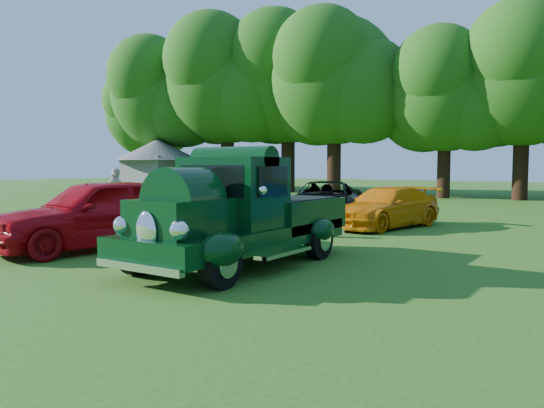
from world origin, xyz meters
The scene contains 11 objects.
ground centered at (0.00, 0.00, 0.00)m, with size 120.00×120.00×0.00m, color #275313.
hero_pickup centered at (1.26, 0.53, 0.90)m, with size 2.47×5.30×2.07m.
red_convertible centered at (-2.73, 0.32, 0.82)m, with size 1.95×4.84×1.65m, color #A9070F.
back_car_lime centered at (-7.07, 6.97, 0.65)m, with size 1.37×3.93×1.29m, color #3ACC1B.
back_car_black centered at (-1.07, 8.33, 0.69)m, with size 2.30×4.99×1.39m, color black.
back_car_orange centered at (1.24, 7.96, 0.63)m, with size 1.75×4.31×1.25m, color orange.
spectator_pink centered at (-2.49, 3.52, 0.91)m, with size 0.67×0.44×1.83m, color #E75F67.
spectator_grey centered at (-1.60, 3.92, 0.84)m, with size 0.81×0.63×1.67m, color slate.
spectator_white centered at (-6.66, 4.12, 0.92)m, with size 1.07×0.45×1.83m, color beige.
gazebo centered at (-22.00, 21.00, 2.40)m, with size 6.40×6.40×3.90m.
tree_line centered at (-1.42, 23.79, 7.11)m, with size 62.31×10.45×12.42m.
Camera 1 is at (7.36, -7.57, 1.92)m, focal length 35.00 mm.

